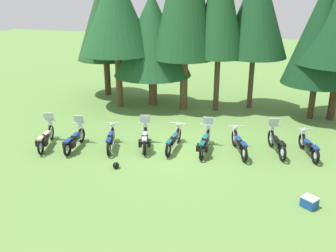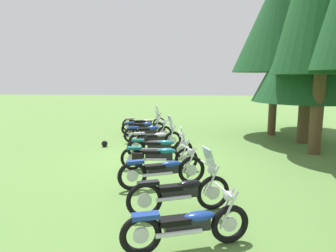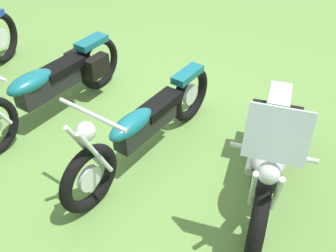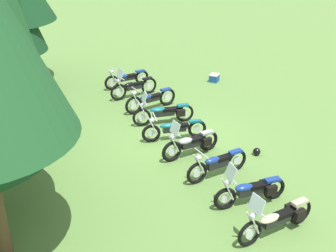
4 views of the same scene
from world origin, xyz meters
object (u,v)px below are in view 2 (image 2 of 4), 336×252
motorcycle_2 (149,132)px  pine_tree_0 (309,39)px  dropped_helmet (105,144)px  motorcycle_8 (188,225)px  motorcycle_5 (158,155)px  motorcycle_0 (143,122)px  pine_tree_1 (278,21)px  pine_tree_2 (309,47)px  motorcycle_1 (143,127)px  motorcycle_3 (155,139)px  motorcycle_7 (181,192)px  motorcycle_6 (163,170)px  motorcycle_4 (160,147)px

motorcycle_2 → pine_tree_0: 10.10m
dropped_helmet → motorcycle_8: bearing=26.3°
motorcycle_5 → motorcycle_8: (4.24, 0.98, -0.05)m
motorcycle_0 → pine_tree_1: size_ratio=0.29×
motorcycle_0 → pine_tree_1: bearing=-24.0°
pine_tree_2 → motorcycle_2: bearing=-86.1°
motorcycle_1 → dropped_helmet: (2.53, -1.19, -0.32)m
motorcycle_2 → motorcycle_3: bearing=-91.2°
motorcycle_7 → motorcycle_0: bearing=83.4°
pine_tree_0 → pine_tree_2: bearing=-19.5°
dropped_helmet → pine_tree_1: bearing=113.2°
motorcycle_5 → pine_tree_2: bearing=34.2°
motorcycle_6 → pine_tree_1: pine_tree_1 is taller
dropped_helmet → motorcycle_6: bearing=33.2°
motorcycle_3 → motorcycle_4: size_ratio=0.89×
motorcycle_2 → motorcycle_0: bearing=85.3°
pine_tree_2 → motorcycle_3: bearing=-73.4°
motorcycle_6 → dropped_helmet: (-4.41, -2.89, -0.33)m
pine_tree_1 → pine_tree_2: 2.41m
dropped_helmet → motorcycle_0: bearing=165.3°
motorcycle_4 → motorcycle_6: 2.82m
motorcycle_0 → motorcycle_3: motorcycle_3 is taller
motorcycle_7 → pine_tree_0: (-11.03, 6.38, 4.44)m
motorcycle_3 → dropped_helmet: 2.23m
motorcycle_1 → motorcycle_7: (8.46, 2.22, 0.03)m
motorcycle_4 → pine_tree_2: 7.72m
motorcycle_1 → motorcycle_2: size_ratio=1.03×
motorcycle_3 → pine_tree_1: pine_tree_1 is taller
dropped_helmet → motorcycle_3: bearing=79.5°
motorcycle_0 → motorcycle_1: (1.32, 0.18, -0.02)m
motorcycle_0 → motorcycle_6: (8.27, 1.88, -0.01)m
motorcycle_4 → motorcycle_5: bearing=-87.7°
pine_tree_1 → pine_tree_2: size_ratio=1.22×
motorcycle_2 → motorcycle_6: size_ratio=0.94×
motorcycle_5 → motorcycle_6: 1.46m
motorcycle_2 → motorcycle_1: bearing=90.4°
motorcycle_1 → motorcycle_5: 5.70m
motorcycle_2 → dropped_helmet: 2.02m
motorcycle_3 → dropped_helmet: (-0.40, -2.16, -0.34)m
dropped_helmet → motorcycle_1: bearing=154.8°
pine_tree_0 → dropped_helmet: pine_tree_0 is taller
motorcycle_7 → motorcycle_8: bearing=-103.7°
motorcycle_4 → motorcycle_7: size_ratio=1.09×
motorcycle_2 → motorcycle_8: 8.46m
motorcycle_3 → motorcycle_8: size_ratio=0.97×
motorcycle_3 → motorcycle_6: (4.01, 0.73, -0.01)m
motorcycle_4 → pine_tree_2: pine_tree_2 is taller
motorcycle_5 → dropped_helmet: motorcycle_5 is taller
motorcycle_2 → pine_tree_1: (-2.24, 5.91, 5.06)m
motorcycle_0 → pine_tree_0: pine_tree_0 is taller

